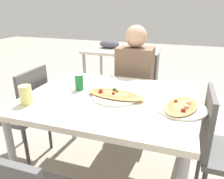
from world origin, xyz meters
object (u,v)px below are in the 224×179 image
at_px(chair_far_seated, 136,90).
at_px(pizza_second, 181,107).
at_px(dining_table, 109,105).
at_px(pizza_main, 115,95).
at_px(drink_glass, 26,95).
at_px(chair_side_left, 25,110).
at_px(chair_side_right, 223,147).
at_px(soda_can, 79,82).
at_px(person_seated, 134,75).

relative_size(chair_far_seated, pizza_second, 2.33).
bearing_deg(dining_table, chair_far_seated, 87.71).
xyz_separation_m(chair_far_seated, pizza_main, (0.02, -0.80, 0.26)).
bearing_deg(dining_table, pizza_second, -4.93).
bearing_deg(pizza_second, drink_glass, -166.54).
height_order(dining_table, chair_side_left, chair_side_left).
height_order(drink_glass, pizza_second, drink_glass).
bearing_deg(chair_side_left, pizza_second, -93.25).
bearing_deg(chair_far_seated, chair_side_right, 132.81).
bearing_deg(chair_side_left, pizza_main, -91.37).
bearing_deg(soda_can, pizza_second, -8.16).
relative_size(chair_side_left, soda_can, 7.00).
xyz_separation_m(chair_far_seated, soda_can, (-0.30, -0.75, 0.31)).
distance_m(dining_table, pizza_main, 0.10).
bearing_deg(pizza_main, chair_side_right, -1.84).
relative_size(chair_side_right, drink_glass, 6.78).
xyz_separation_m(chair_side_left, drink_glass, (0.31, -0.31, 0.31)).
xyz_separation_m(dining_table, chair_side_left, (-0.80, 0.03, -0.18)).
bearing_deg(chair_far_seated, chair_side_left, 43.27).
distance_m(dining_table, soda_can, 0.31).
xyz_separation_m(chair_side_left, chair_side_right, (1.60, -0.04, 0.00)).
relative_size(dining_table, pizza_second, 3.24).
xyz_separation_m(chair_far_seated, person_seated, (0.00, -0.11, 0.21)).
distance_m(person_seated, soda_can, 0.71).
bearing_deg(chair_far_seated, person_seated, 90.00).
height_order(chair_side_left, pizza_second, chair_side_left).
distance_m(pizza_main, pizza_second, 0.47).
xyz_separation_m(soda_can, drink_glass, (-0.22, -0.35, 0.00)).
distance_m(chair_far_seated, chair_side_right, 1.13).
distance_m(dining_table, chair_far_seated, 0.83).
relative_size(chair_side_right, pizza_main, 1.95).
distance_m(chair_side_left, pizza_second, 1.34).
relative_size(pizza_main, soda_can, 3.58).
height_order(person_seated, drink_glass, person_seated).
relative_size(pizza_main, drink_glass, 3.47).
xyz_separation_m(dining_table, soda_can, (-0.27, 0.07, 0.13)).
xyz_separation_m(chair_far_seated, drink_glass, (-0.52, -1.10, 0.31)).
relative_size(person_seated, soda_can, 9.57).
bearing_deg(drink_glass, pizza_second, 13.46).
relative_size(chair_side_left, chair_side_right, 1.00).
distance_m(chair_far_seated, chair_side_left, 1.14).
height_order(chair_far_seated, soda_can, chair_far_seated).
height_order(chair_side_right, pizza_second, chair_side_right).
relative_size(chair_side_right, person_seated, 0.73).
distance_m(person_seated, drink_glass, 1.12).
height_order(chair_far_seated, drink_glass, chair_far_seated).
distance_m(chair_far_seated, soda_can, 0.86).
bearing_deg(chair_side_left, chair_far_seated, -46.73).
height_order(dining_table, pizza_main, pizza_main).
height_order(pizza_main, pizza_second, pizza_second).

